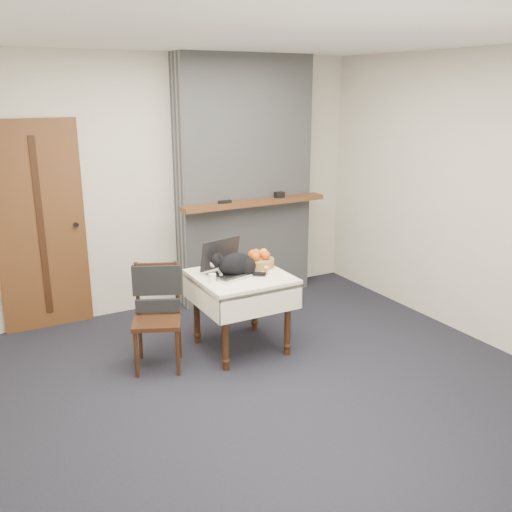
{
  "coord_description": "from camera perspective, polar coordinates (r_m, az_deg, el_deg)",
  "views": [
    {
      "loc": [
        -1.92,
        -3.57,
        2.27
      ],
      "look_at": [
        0.34,
        0.56,
        0.87
      ],
      "focal_mm": 40.0,
      "sensor_mm": 36.0,
      "label": 1
    }
  ],
  "objects": [
    {
      "name": "desk_clutter",
      "position": [
        5.09,
        0.18,
        -1.31
      ],
      "size": [
        0.13,
        0.09,
        0.01
      ],
      "primitive_type": "cube",
      "rotation": [
        0.0,
        0.0,
        0.53
      ],
      "color": "black",
      "rests_on": "side_table"
    },
    {
      "name": "door",
      "position": [
        5.73,
        -20.74,
        2.71
      ],
      "size": [
        0.82,
        0.1,
        2.0
      ],
      "color": "brown",
      "rests_on": "ground"
    },
    {
      "name": "chair",
      "position": [
        4.83,
        -9.86,
        -4.44
      ],
      "size": [
        0.51,
        0.51,
        0.88
      ],
      "rotation": [
        0.0,
        0.0,
        -0.41
      ],
      "color": "#331C0E",
      "rests_on": "ground"
    },
    {
      "name": "chimney",
      "position": [
        6.19,
        -1.17,
        7.54
      ],
      "size": [
        1.62,
        0.48,
        2.6
      ],
      "color": "gray",
      "rests_on": "ground"
    },
    {
      "name": "fruit_basket",
      "position": [
        5.15,
        0.3,
        -0.41
      ],
      "size": [
        0.27,
        0.27,
        0.15
      ],
      "color": "#AA8144",
      "rests_on": "side_table"
    },
    {
      "name": "ground",
      "position": [
        4.65,
        -0.36,
        -12.65
      ],
      "size": [
        4.5,
        4.5,
        0.0
      ],
      "primitive_type": "plane",
      "color": "black",
      "rests_on": "ground"
    },
    {
      "name": "side_table",
      "position": [
        4.99,
        -1.52,
        -3.11
      ],
      "size": [
        0.78,
        0.78,
        0.7
      ],
      "color": "#331C0E",
      "rests_on": "ground"
    },
    {
      "name": "cat",
      "position": [
        4.91,
        -1.97,
        -0.86
      ],
      "size": [
        0.45,
        0.29,
        0.23
      ],
      "rotation": [
        0.0,
        0.0,
        -0.24
      ],
      "color": "black",
      "rests_on": "side_table"
    },
    {
      "name": "laptop",
      "position": [
        4.97,
        -2.85,
        -0.94
      ],
      "size": [
        0.48,
        0.43,
        0.3
      ],
      "rotation": [
        0.0,
        0.0,
        0.24
      ],
      "color": "#B7B7BC",
      "rests_on": "side_table"
    },
    {
      "name": "room_shell",
      "position": [
        4.5,
        -3.25,
        10.1
      ],
      "size": [
        4.52,
        4.01,
        2.61
      ],
      "color": "beige",
      "rests_on": "ground"
    },
    {
      "name": "pill_bottle",
      "position": [
        4.95,
        1.03,
        -1.44
      ],
      "size": [
        0.03,
        0.03,
        0.07
      ],
      "color": "#AE5A15",
      "rests_on": "side_table"
    },
    {
      "name": "cream_jar",
      "position": [
        4.77,
        -4.4,
        -2.2
      ],
      "size": [
        0.06,
        0.06,
        0.07
      ],
      "primitive_type": "cylinder",
      "color": "white",
      "rests_on": "side_table"
    }
  ]
}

